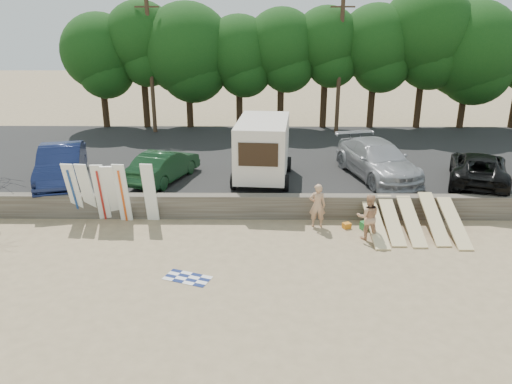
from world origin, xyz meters
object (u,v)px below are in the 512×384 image
at_px(car_3, 478,168).
at_px(beachgoer_b, 368,217).
at_px(box_trailer, 263,147).
at_px(car_0, 61,165).
at_px(car_1, 164,165).
at_px(car_2, 377,160).
at_px(beachgoer_a, 317,205).
at_px(cooler, 366,225).

bearing_deg(car_3, beachgoer_b, 58.06).
distance_m(box_trailer, car_0, 9.30).
distance_m(car_0, car_1, 4.68).
relative_size(car_2, beachgoer_a, 3.24).
bearing_deg(beachgoer_b, car_3, -140.05).
relative_size(car_0, car_1, 1.20).
height_order(box_trailer, beachgoer_a, box_trailer).
height_order(car_0, cooler, car_0).
bearing_deg(box_trailer, beachgoer_a, -55.50).
relative_size(box_trailer, car_0, 0.89).
relative_size(box_trailer, beachgoer_b, 2.62).
height_order(car_1, car_3, car_3).
distance_m(car_2, beachgoer_a, 5.50).
relative_size(car_1, cooler, 11.57).
bearing_deg(cooler, box_trailer, 109.91).
relative_size(box_trailer, car_3, 0.89).
bearing_deg(car_3, beachgoer_a, 44.47).
bearing_deg(cooler, car_3, 7.59).
xyz_separation_m(car_0, car_2, (14.73, 1.03, -0.02)).
xyz_separation_m(car_2, cooler, (-1.36, -4.63, -1.39)).
height_order(beachgoer_a, cooler, beachgoer_a).
distance_m(car_0, car_3, 19.17).
height_order(box_trailer, car_2, box_trailer).
distance_m(car_1, car_3, 14.51).
distance_m(car_2, car_3, 4.54).
height_order(car_1, beachgoer_b, car_1).
distance_m(car_1, beachgoer_b, 9.87).
distance_m(beachgoer_a, beachgoer_b, 2.12).
height_order(car_0, car_1, car_0).
distance_m(box_trailer, beachgoer_b, 6.53).
bearing_deg(cooler, car_2, 48.65).
height_order(car_0, car_3, car_0).
xyz_separation_m(box_trailer, car_3, (9.91, -0.42, -0.87)).
bearing_deg(cooler, beachgoer_b, -123.10).
distance_m(car_1, car_2, 10.08).
xyz_separation_m(car_2, beachgoer_b, (-1.49, -5.49, -0.66)).
bearing_deg(beachgoer_a, box_trailer, -56.13).
relative_size(beachgoer_b, cooler, 4.70).
bearing_deg(car_3, car_1, 19.29).
distance_m(car_3, beachgoer_b, 7.50).
relative_size(car_2, beachgoer_b, 3.29).
bearing_deg(box_trailer, car_1, -173.45).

